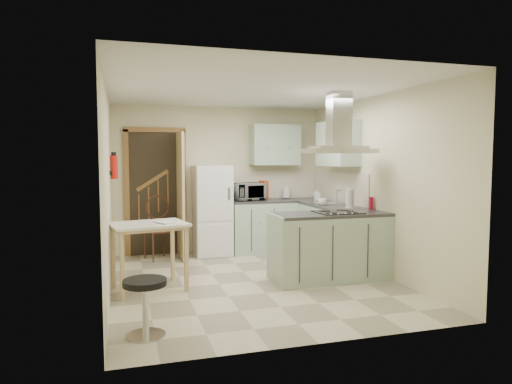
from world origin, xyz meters
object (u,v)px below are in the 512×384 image
object	(u,v)px
stool	(145,307)
bentwood_chair	(158,231)
peninsula	(330,246)
extractor_hood	(338,151)
fridge	(212,210)
drop_leaf_table	(149,256)
microwave	(248,192)

from	to	relation	value
stool	bentwood_chair	bearing A→B (deg)	83.49
peninsula	extractor_hood	xyz separation A→B (m)	(0.10, 0.00, 1.27)
fridge	drop_leaf_table	bearing A→B (deg)	-122.38
drop_leaf_table	microwave	size ratio (longest dim) A/B	1.67
peninsula	fridge	bearing A→B (deg)	121.74
fridge	peninsula	bearing A→B (deg)	-58.26
stool	microwave	xyz separation A→B (m)	(1.89, 3.29, 0.78)
fridge	extractor_hood	world-z (taller)	extractor_hood
peninsula	stool	xyz separation A→B (m)	(-2.48, -1.30, -0.18)
peninsula	bentwood_chair	size ratio (longest dim) A/B	1.67
extractor_hood	microwave	world-z (taller)	extractor_hood
extractor_hood	bentwood_chair	size ratio (longest dim) A/B	0.97
drop_leaf_table	stool	bearing A→B (deg)	-106.36
bentwood_chair	stool	xyz separation A→B (m)	(-0.36, -3.17, -0.20)
extractor_hood	peninsula	bearing A→B (deg)	180.00
bentwood_chair	stool	bearing A→B (deg)	-115.77
bentwood_chair	peninsula	bearing A→B (deg)	-60.68
extractor_hood	bentwood_chair	distance (m)	3.16
fridge	bentwood_chair	distance (m)	0.95
fridge	extractor_hood	xyz separation A→B (m)	(1.32, -1.98, 0.97)
peninsula	microwave	size ratio (longest dim) A/B	2.91
fridge	bentwood_chair	bearing A→B (deg)	-173.11
drop_leaf_table	stool	xyz separation A→B (m)	(-0.12, -1.49, -0.15)
fridge	microwave	size ratio (longest dim) A/B	2.82
peninsula	microwave	bearing A→B (deg)	106.61
extractor_hood	drop_leaf_table	bearing A→B (deg)	175.60
bentwood_chair	microwave	xyz separation A→B (m)	(1.53, 0.12, 0.58)
extractor_hood	bentwood_chair	world-z (taller)	extractor_hood
fridge	stool	size ratio (longest dim) A/B	2.80
drop_leaf_table	extractor_hood	bearing A→B (deg)	-16.05
drop_leaf_table	bentwood_chair	xyz separation A→B (m)	(0.24, 1.68, 0.05)
microwave	bentwood_chair	bearing A→B (deg)	170.64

